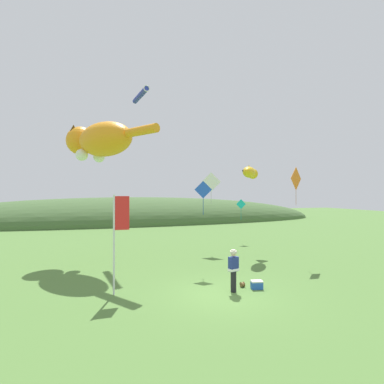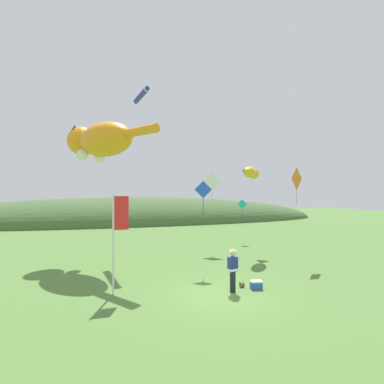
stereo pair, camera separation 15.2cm
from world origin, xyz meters
name	(u,v)px [view 1 (the left image)]	position (x,y,z in m)	size (l,w,h in m)	color
ground_plane	(222,294)	(0.00, 0.00, 0.00)	(120.00, 120.00, 0.00)	#517A38
distant_hill_ridge	(130,222)	(0.00, 33.08, 0.00)	(60.84, 15.58, 7.23)	#426033
festival_attendant	(233,269)	(0.57, 0.12, 0.95)	(0.47, 0.36, 1.77)	black
kite_spool	(242,284)	(1.23, 0.58, 0.11)	(0.16, 0.23, 0.23)	olive
picnic_cooler	(257,285)	(1.71, 0.17, 0.18)	(0.55, 0.42, 0.36)	blue
festival_banner_pole	(118,229)	(-4.10, 1.33, 2.68)	(0.66, 0.08, 4.10)	silver
kite_giant_cat	(99,141)	(-4.72, 8.13, 7.45)	(5.06, 7.05, 2.45)	orange
kite_fish_windsock	(250,172)	(5.12, 6.88, 5.60)	(2.32, 2.68, 0.86)	gold
kite_tube_streamer	(141,95)	(-1.90, 9.92, 11.14)	(0.77, 3.14, 0.44)	#2633A5
kite_diamond_white	(211,182)	(3.16, 9.11, 4.99)	(1.23, 0.77, 2.34)	white
kite_diamond_blue	(203,190)	(0.66, 4.05, 4.34)	(0.90, 0.39, 1.86)	blue
kite_diamond_teal	(241,204)	(6.87, 11.53, 3.22)	(0.84, 0.14, 1.75)	#19BFBF
kite_diamond_orange	(296,179)	(6.55, 3.83, 5.04)	(1.24, 0.68, 2.30)	orange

